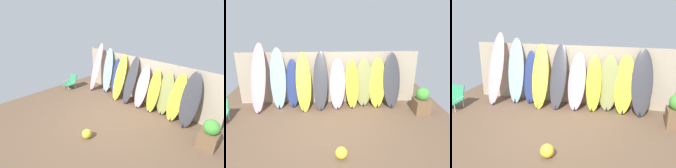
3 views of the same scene
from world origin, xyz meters
The scene contains 14 objects.
ground centered at (0.00, 0.00, 0.00)m, with size 7.68×7.68×0.00m, color brown.
fence_back centered at (0.00, 2.01, 0.90)m, with size 6.08×0.11×1.80m.
surfboard_pink_0 centered at (-2.21, 1.51, 1.07)m, with size 0.58×0.84×2.15m.
surfboard_skyblue_1 centered at (-1.62, 1.67, 0.98)m, with size 0.52×0.47×1.99m.
surfboard_navy_2 centered at (-1.17, 1.72, 0.79)m, with size 0.46×0.40×1.62m.
surfboard_yellow_3 centered at (-0.79, 1.55, 0.90)m, with size 0.57×0.82×1.83m.
surfboard_charcoal_4 centered at (-0.24, 1.59, 0.91)m, with size 0.51×0.74×1.86m.
surfboard_pink_5 centered at (0.31, 1.60, 0.81)m, with size 0.56×0.61×1.64m.
surfboard_yellow_6 centered at (0.80, 1.64, 0.78)m, with size 0.48×0.57×1.58m.
surfboard_olive_7 centered at (1.20, 1.73, 0.79)m, with size 0.60×0.42×1.60m.
surfboard_yellow_8 centered at (1.65, 1.67, 0.80)m, with size 0.60×0.60×1.62m.
surfboard_charcoal_9 centered at (2.11, 1.62, 0.90)m, with size 0.59×0.58×1.81m.
planter_box centered at (2.96, 1.04, 0.39)m, with size 0.46×0.52×0.85m.
beach_ball centered at (0.29, -1.07, 0.14)m, with size 0.28×0.28×0.28m, color yellow.
Camera 2 is at (0.05, -5.13, 3.29)m, focal length 35.00 mm.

